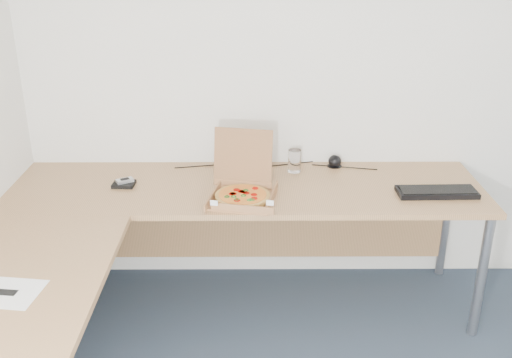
{
  "coord_description": "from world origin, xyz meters",
  "views": [
    {
      "loc": [
        -0.46,
        -1.46,
        1.98
      ],
      "look_at": [
        -0.45,
        1.28,
        0.82
      ],
      "focal_mm": 41.22,
      "sensor_mm": 36.0,
      "label": 1
    }
  ],
  "objects_px": {
    "pizza_box": "(243,192)",
    "wallet": "(124,184)",
    "drinking_glass": "(294,161)",
    "keyboard": "(437,192)",
    "desk": "(176,228)"
  },
  "relations": [
    {
      "from": "pizza_box",
      "to": "wallet",
      "type": "bearing_deg",
      "value": 176.75
    },
    {
      "from": "pizza_box",
      "to": "keyboard",
      "type": "bearing_deg",
      "value": 14.36
    },
    {
      "from": "desk",
      "to": "wallet",
      "type": "xyz_separation_m",
      "value": [
        -0.33,
        0.43,
        0.04
      ]
    },
    {
      "from": "drinking_glass",
      "to": "keyboard",
      "type": "relative_size",
      "value": 0.32
    },
    {
      "from": "wallet",
      "to": "desk",
      "type": "bearing_deg",
      "value": -48.8
    },
    {
      "from": "pizza_box",
      "to": "drinking_glass",
      "type": "height_order",
      "value": "pizza_box"
    },
    {
      "from": "pizza_box",
      "to": "wallet",
      "type": "distance_m",
      "value": 0.66
    },
    {
      "from": "wallet",
      "to": "pizza_box",
      "type": "bearing_deg",
      "value": -10.95
    },
    {
      "from": "keyboard",
      "to": "wallet",
      "type": "xyz_separation_m",
      "value": [
        -1.63,
        0.12,
        -0.0
      ]
    },
    {
      "from": "keyboard",
      "to": "wallet",
      "type": "relative_size",
      "value": 3.58
    },
    {
      "from": "keyboard",
      "to": "pizza_box",
      "type": "bearing_deg",
      "value": -178.52
    },
    {
      "from": "drinking_glass",
      "to": "wallet",
      "type": "height_order",
      "value": "drinking_glass"
    },
    {
      "from": "desk",
      "to": "pizza_box",
      "type": "height_order",
      "value": "pizza_box"
    },
    {
      "from": "pizza_box",
      "to": "keyboard",
      "type": "xyz_separation_m",
      "value": [
        1.0,
        0.05,
        -0.02
      ]
    },
    {
      "from": "pizza_box",
      "to": "keyboard",
      "type": "distance_m",
      "value": 1.0
    }
  ]
}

